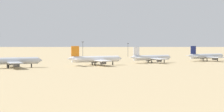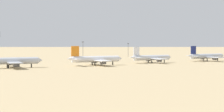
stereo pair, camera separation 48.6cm
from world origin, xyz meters
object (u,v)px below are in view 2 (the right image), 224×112
parked_jet_white_3 (151,58)px  light_pole_east (83,49)px  parked_jet_orange_2 (95,59)px  light_pole_mid (128,49)px  parked_jet_white_1 (10,61)px  parked_jet_navy_4 (206,56)px

parked_jet_white_3 → light_pole_east: bearing=109.4°
parked_jet_orange_2 → light_pole_mid: light_pole_mid is taller
parked_jet_white_1 → parked_jet_navy_4: bearing=5.9°
parked_jet_navy_4 → light_pole_mid: (-6.40, 103.09, 4.03)m
parked_jet_white_1 → parked_jet_orange_2: size_ratio=1.01×
parked_jet_white_3 → parked_jet_navy_4: 53.87m
parked_jet_white_3 → light_pole_east: (-19.96, 71.56, 5.15)m
parked_jet_white_1 → light_pole_mid: (154.10, 95.57, 3.73)m
light_pole_mid → parked_jet_white_3: bearing=-115.5°
light_pole_mid → light_pole_east: bearing=-157.7°
parked_jet_white_1 → parked_jet_white_3: parked_jet_white_1 is taller
parked_jet_white_1 → parked_jet_white_3: (106.78, -3.54, -0.39)m
parked_jet_orange_2 → parked_jet_white_3: 50.45m
parked_jet_navy_4 → parked_jet_white_1: bearing=-178.1°
parked_jet_navy_4 → light_pole_mid: 103.37m
parked_jet_white_3 → parked_jet_orange_2: bearing=-172.5°
parked_jet_white_1 → light_pole_mid: light_pole_mid is taller
parked_jet_white_1 → parked_jet_navy_4: (160.50, -7.52, -0.30)m
parked_jet_white_1 → parked_jet_navy_4: 160.67m
parked_jet_white_1 → parked_jet_orange_2: 56.83m
parked_jet_white_1 → light_pole_mid: bearing=40.4°
light_pole_east → parked_jet_white_3: bearing=-74.4°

